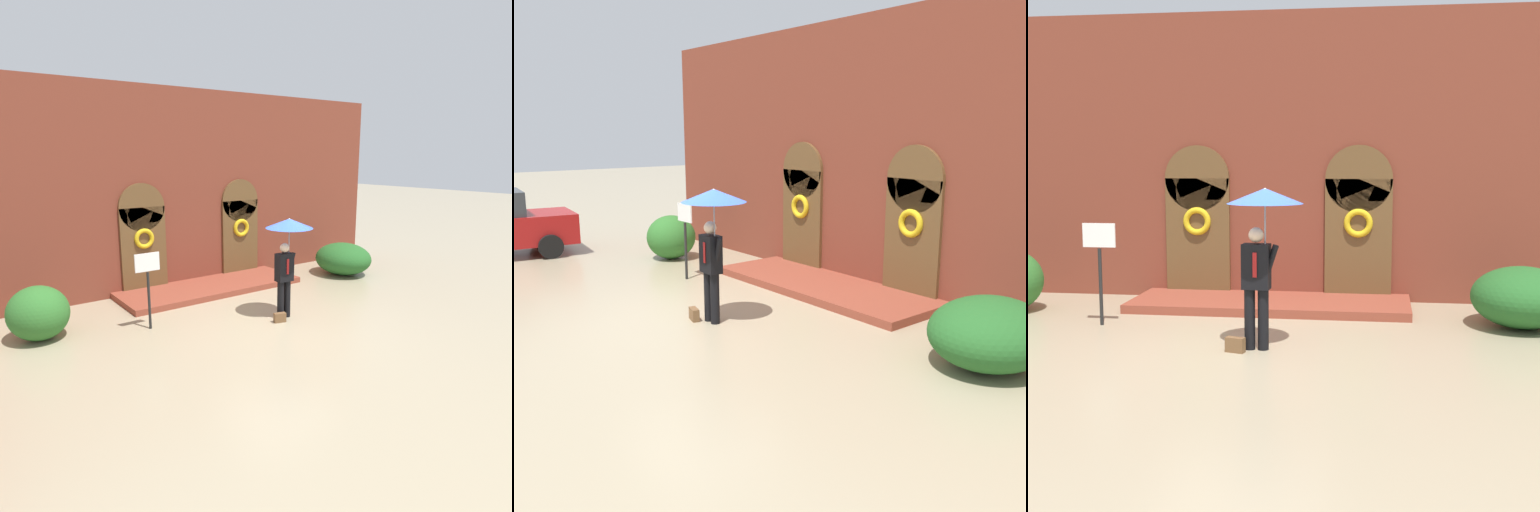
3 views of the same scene
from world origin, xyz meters
TOP-DOWN VIEW (x-y plane):
  - ground_plane at (0.00, 0.00)m, footprint 80.00×80.00m
  - building_facade at (-0.00, 4.15)m, footprint 14.00×2.30m
  - person_with_umbrella at (0.36, 0.10)m, footprint 1.10×1.10m
  - handbag at (-0.01, -0.10)m, footprint 0.30×0.19m
  - sign_post at (-2.60, 1.29)m, footprint 0.56×0.06m
  - shrub_left at (-4.70, 2.10)m, footprint 1.24×1.28m
  - shrub_right at (4.38, 2.10)m, footprint 1.68×1.86m

SIDE VIEW (x-z plane):
  - ground_plane at x=0.00m, z-range 0.00..0.00m
  - handbag at x=-0.01m, z-range 0.00..0.22m
  - shrub_right at x=4.38m, z-range 0.00..1.01m
  - shrub_left at x=-4.70m, z-range 0.00..1.14m
  - sign_post at x=-2.60m, z-range 0.30..2.02m
  - person_with_umbrella at x=0.36m, z-range 0.73..3.09m
  - building_facade at x=0.00m, z-range -0.12..5.48m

